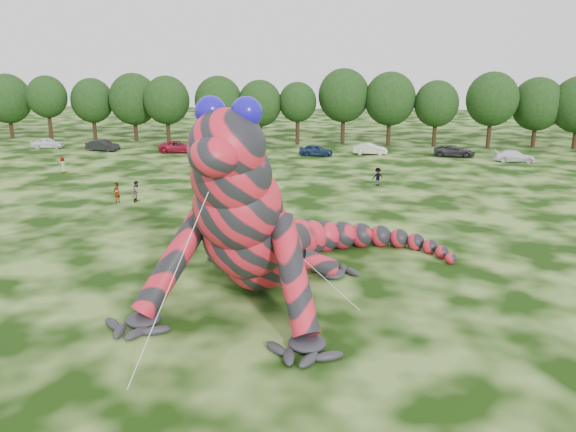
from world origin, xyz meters
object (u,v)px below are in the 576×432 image
(spectator_1, at_px, (137,191))
(tree_14, at_px, (537,112))
(tree_7, at_px, (219,110))
(car_0, at_px, (48,143))
(tree_3, at_px, (48,108))
(tree_6, at_px, (167,110))
(tree_9, at_px, (298,113))
(spectator_4, at_px, (63,165))
(car_5, at_px, (370,149))
(tree_8, at_px, (260,112))
(tree_12, at_px, (436,114))
(tree_11, at_px, (390,109))
(car_3, at_px, (235,148))
(car_2, at_px, (180,147))
(car_4, at_px, (316,150))
(car_1, at_px, (103,145))
(tree_5, at_px, (134,107))
(tree_4, at_px, (93,109))
(tree_13, at_px, (491,110))
(tree_10, at_px, (343,107))
(spectator_0, at_px, (117,193))
(car_6, at_px, (454,151))
(tree_2, at_px, (9,106))
(spectator_2, at_px, (378,177))
(car_7, at_px, (515,156))
(spectator_5, at_px, (245,216))
(inflatable_gecko, at_px, (267,190))

(spectator_1, bearing_deg, tree_14, -48.98)
(tree_7, xyz_separation_m, car_0, (-22.12, -7.03, -4.02))
(tree_3, height_order, tree_7, tree_7)
(tree_6, xyz_separation_m, car_0, (-14.65, -6.91, -4.03))
(tree_9, bearing_deg, spectator_4, -133.73)
(tree_3, height_order, car_5, tree_3)
(tree_8, xyz_separation_m, tree_12, (24.23, 0.75, 0.01))
(tree_11, xyz_separation_m, car_3, (-19.78, -9.83, -4.30))
(car_2, distance_m, car_4, 17.62)
(tree_9, height_order, car_1, tree_9)
(tree_5, xyz_separation_m, tree_8, (18.91, -1.45, -0.43))
(tree_3, xyz_separation_m, car_4, (40.09, -9.25, -4.00))
(tree_4, distance_m, car_1, 12.44)
(tree_13, bearing_deg, car_0, -172.93)
(tree_14, bearing_deg, tree_8, -177.36)
(tree_3, distance_m, car_4, 41.34)
(tree_10, xyz_separation_m, tree_11, (6.39, -0.38, -0.22))
(tree_3, xyz_separation_m, car_2, (22.48, -8.72, -3.97))
(car_5, distance_m, spectator_0, 35.23)
(car_0, distance_m, spectator_4, 19.26)
(tree_4, bearing_deg, tree_12, -1.12)
(car_5, bearing_deg, tree_14, -66.96)
(tree_9, relative_size, car_6, 1.75)
(tree_2, distance_m, car_1, 22.23)
(tree_8, height_order, spectator_0, tree_8)
(tree_3, distance_m, tree_13, 62.85)
(tree_12, bearing_deg, tree_4, 178.88)
(spectator_2, bearing_deg, tree_13, -144.30)
(tree_12, bearing_deg, car_7, -55.61)
(tree_8, xyz_separation_m, car_3, (-1.78, -8.62, -3.73))
(car_5, bearing_deg, tree_8, 65.97)
(car_2, xyz_separation_m, spectator_5, (14.81, -32.20, 0.08))
(tree_5, height_order, car_2, tree_5)
(tree_2, bearing_deg, inflatable_gecko, -47.72)
(inflatable_gecko, height_order, car_4, inflatable_gecko)
(tree_11, relative_size, car_5, 2.35)
(tree_6, xyz_separation_m, car_4, (21.93, -8.87, -4.03))
(tree_10, distance_m, car_4, 12.07)
(tree_9, relative_size, spectator_0, 4.94)
(car_3, xyz_separation_m, spectator_5, (7.57, -32.22, 0.09))
(tree_5, xyz_separation_m, tree_11, (36.91, -0.24, 0.14))
(tree_10, height_order, car_5, tree_10)
(tree_9, height_order, spectator_1, tree_9)
(car_5, height_order, spectator_2, spectator_2)
(inflatable_gecko, bearing_deg, spectator_0, 144.00)
(spectator_5, bearing_deg, spectator_4, 50.95)
(tree_14, xyz_separation_m, spectator_5, (-31.89, -42.57, -3.87))
(tree_11, bearing_deg, car_1, -165.41)
(tree_4, distance_m, tree_7, 19.65)
(tree_11, bearing_deg, tree_14, 1.54)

